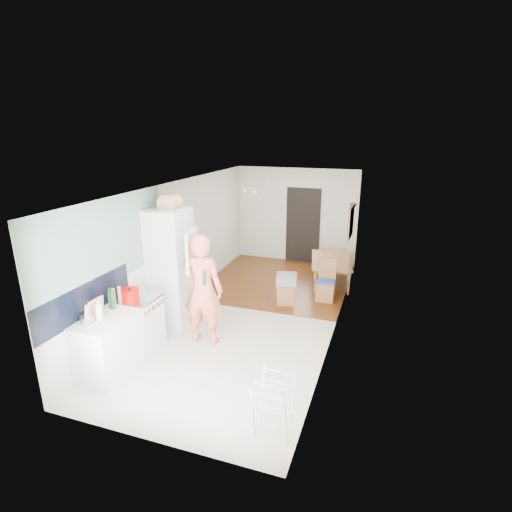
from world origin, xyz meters
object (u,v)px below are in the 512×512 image
Objects in this scene: person at (202,280)px; dining_table at (332,273)px; dining_chair at (326,281)px; stool at (285,293)px; drying_rack at (274,406)px.

person is 1.66× the size of dining_table.
dining_chair is 1.92× the size of stool.
person is 2.30m from stool.
person is 3.89m from dining_table.
dining_chair is 1.11× the size of drying_rack.
person reaches higher than stool.
drying_rack reaches higher than stool.
dining_chair is at bearing -129.16° from person.
dining_table is at bearing 64.32° from stool.
person reaches higher than dining_chair.
person is 4.87× the size of stool.
dining_table is (1.62, 3.43, -0.88)m from person.
person is 2.96m from dining_chair.
drying_rack reaches higher than dining_table.
dining_chair is 0.90m from stool.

